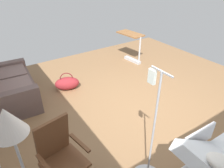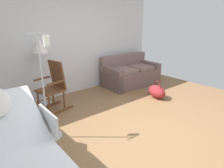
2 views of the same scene
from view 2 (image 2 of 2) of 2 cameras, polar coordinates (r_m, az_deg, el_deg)
The scene contains 7 objects.
ground_plane at distance 3.71m, azimuth 7.99°, elevation -13.26°, with size 6.78×6.78×0.00m, color olive.
back_wall at distance 5.31m, azimuth -13.30°, elevation 11.41°, with size 5.62×0.10×2.70m, color silver.
couch at distance 6.10m, azimuth 5.04°, elevation 2.63°, with size 1.64×0.94×0.85m.
rocking_chair at distance 4.54m, azimuth -15.75°, elevation -0.81°, with size 0.83×0.60×1.05m.
floor_lamp at distance 4.74m, azimuth -19.11°, elevation 8.69°, with size 0.34×0.34×1.48m.
duffel_bag at distance 5.25m, azimuth 12.14°, elevation -2.01°, with size 0.49×0.63×0.43m.
iv_pole at distance 3.62m, azimuth -17.13°, elevation -10.21°, with size 0.44×0.44×1.69m.
Camera 2 is at (-2.41, -2.07, 1.91)m, focal length 33.50 mm.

